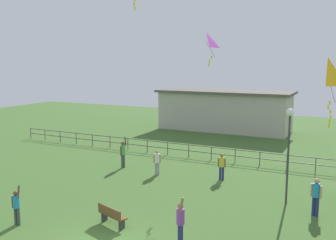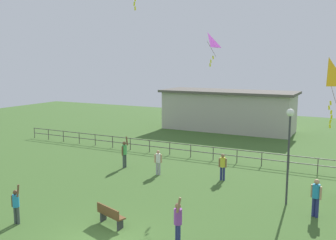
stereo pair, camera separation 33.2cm
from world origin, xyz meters
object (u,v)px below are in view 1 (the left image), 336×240
(person_1, at_px, (316,194))
(person_0, at_px, (123,152))
(kite_2, at_px, (206,42))
(person_3, at_px, (180,221))
(kite_5, at_px, (327,76))
(park_bench, at_px, (112,215))
(person_5, at_px, (16,205))
(person_2, at_px, (157,161))
(person_4, at_px, (222,165))
(lamppost, at_px, (289,136))

(person_1, bearing_deg, person_0, 166.67)
(person_1, relative_size, kite_2, 0.89)
(person_3, xyz_separation_m, kite_5, (4.26, 7.44, 5.19))
(park_bench, bearing_deg, kite_2, 86.19)
(kite_2, bearing_deg, kite_5, -17.10)
(person_1, distance_m, kite_2, 10.79)
(kite_2, height_order, kite_5, kite_2)
(park_bench, height_order, person_3, person_3)
(park_bench, bearing_deg, person_5, -154.63)
(park_bench, bearing_deg, person_2, 103.20)
(person_3, xyz_separation_m, person_4, (-1.18, 8.41, -0.07))
(person_5, bearing_deg, person_3, 11.37)
(person_1, bearing_deg, person_5, -149.36)
(person_4, bearing_deg, kite_5, -10.09)
(person_0, xyz_separation_m, kite_2, (5.08, 1.50, 6.98))
(person_2, xyz_separation_m, kite_5, (9.31, -0.22, 5.29))
(lamppost, distance_m, park_bench, 8.99)
(park_bench, xyz_separation_m, person_2, (-1.72, 7.34, 0.42))
(park_bench, bearing_deg, kite_5, 43.19)
(person_1, bearing_deg, kite_5, 89.81)
(kite_2, bearing_deg, park_bench, -93.81)
(person_0, bearing_deg, person_4, 2.80)
(kite_2, bearing_deg, person_4, -37.65)
(person_5, bearing_deg, lamppost, 37.82)
(person_2, bearing_deg, lamppost, -10.55)
(park_bench, xyz_separation_m, person_3, (3.32, -0.32, 0.52))
(person_5, distance_m, kite_2, 13.75)
(person_5, xyz_separation_m, kite_5, (11.20, 8.84, 5.29))
(person_1, height_order, kite_2, kite_2)
(park_bench, height_order, person_4, person_4)
(person_2, relative_size, kite_2, 0.79)
(person_1, xyz_separation_m, person_5, (-11.19, -6.63, -0.11))
(person_1, distance_m, person_4, 6.30)
(lamppost, height_order, park_bench, lamppost)
(person_3, relative_size, person_5, 1.11)
(lamppost, bearing_deg, park_bench, -136.36)
(park_bench, xyz_separation_m, kite_5, (7.59, 7.12, 5.71))
(person_4, bearing_deg, person_0, -177.20)
(person_0, relative_size, person_5, 1.16)
(lamppost, distance_m, person_4, 5.21)
(person_5, height_order, kite_5, kite_5)
(park_bench, height_order, person_5, person_5)
(person_0, bearing_deg, lamppost, -10.12)
(person_4, distance_m, kite_5, 7.63)
(person_5, relative_size, kite_5, 0.54)
(person_2, height_order, person_3, person_3)
(lamppost, relative_size, person_5, 2.65)
(person_0, height_order, person_1, person_0)
(person_3, distance_m, kite_2, 12.18)
(lamppost, height_order, kite_5, kite_5)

